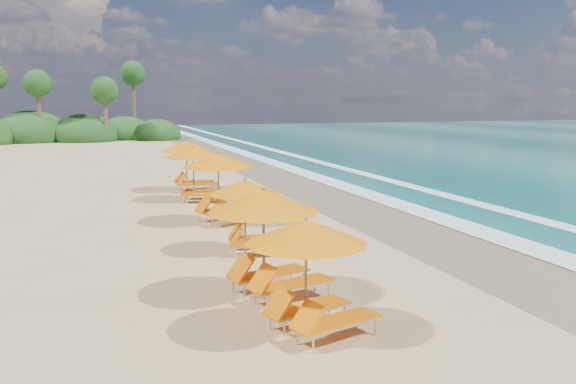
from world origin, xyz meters
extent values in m
plane|color=tan|center=(0.00, 0.00, 0.00)|extent=(160.00, 160.00, 0.00)
cube|color=olive|center=(4.00, 0.00, 0.01)|extent=(4.00, 160.00, 0.01)
cube|color=white|center=(5.50, 0.00, 0.03)|extent=(1.20, 160.00, 0.01)
cube|color=white|center=(8.50, 0.00, 0.02)|extent=(0.80, 160.00, 0.01)
cylinder|color=olive|center=(-2.42, -8.03, 1.01)|extent=(0.05, 0.05, 2.01)
cone|color=orange|center=(-2.42, -8.03, 1.84)|extent=(2.56, 2.56, 0.40)
sphere|color=olive|center=(-2.42, -8.03, 2.06)|extent=(0.07, 0.07, 0.07)
cylinder|color=olive|center=(-2.53, -5.91, 1.10)|extent=(0.06, 0.06, 2.20)
cone|color=orange|center=(-2.53, -5.91, 2.01)|extent=(2.76, 2.76, 0.44)
sphere|color=olive|center=(-2.53, -5.91, 2.26)|extent=(0.08, 0.08, 0.08)
cylinder|color=olive|center=(-1.95, -2.23, 0.96)|extent=(0.05, 0.05, 1.92)
cone|color=orange|center=(-1.95, -2.23, 1.75)|extent=(2.32, 2.32, 0.39)
sphere|color=olive|center=(-1.95, -2.23, 1.97)|extent=(0.07, 0.07, 0.07)
cylinder|color=olive|center=(-1.83, 1.64, 1.14)|extent=(0.06, 0.06, 2.29)
cone|color=orange|center=(-1.83, 1.64, 2.09)|extent=(2.91, 2.91, 0.46)
sphere|color=olive|center=(-1.83, 1.64, 2.35)|extent=(0.08, 0.08, 0.08)
cylinder|color=olive|center=(-1.83, 6.31, 1.07)|extent=(0.05, 0.05, 2.15)
cone|color=orange|center=(-1.83, 6.31, 1.96)|extent=(2.72, 2.72, 0.43)
sphere|color=olive|center=(-1.83, 6.31, 2.20)|extent=(0.08, 0.08, 0.08)
cylinder|color=olive|center=(-1.68, 9.01, 1.09)|extent=(0.05, 0.05, 2.19)
cone|color=orange|center=(-1.68, 9.01, 2.00)|extent=(2.28, 2.28, 0.44)
sphere|color=olive|center=(-1.68, 9.01, 2.25)|extent=(0.08, 0.08, 0.08)
ellipsoid|color=#163D14|center=(-6.00, 45.00, 0.62)|extent=(6.40, 6.40, 4.16)
ellipsoid|color=#163D14|center=(-11.00, 46.00, 0.70)|extent=(7.20, 7.20, 4.68)
ellipsoid|color=#163D14|center=(-2.00, 47.00, 0.55)|extent=(5.60, 5.60, 3.64)
ellipsoid|color=#163D14|center=(1.00, 45.00, 0.49)|extent=(5.00, 5.00, 3.25)
cylinder|color=brown|center=(-4.00, 43.00, 2.50)|extent=(0.36, 0.36, 5.00)
sphere|color=#163D14|center=(-4.00, 43.00, 5.00)|extent=(2.60, 2.60, 2.60)
cylinder|color=brown|center=(-10.00, 44.00, 2.80)|extent=(0.36, 0.36, 5.60)
sphere|color=#163D14|center=(-10.00, 44.00, 5.60)|extent=(2.60, 2.60, 2.60)
cylinder|color=brown|center=(-1.00, 47.00, 3.40)|extent=(0.36, 0.36, 6.80)
sphere|color=#163D14|center=(-1.00, 47.00, 6.80)|extent=(2.60, 2.60, 2.60)
camera|label=1|loc=(-5.78, -16.97, 3.99)|focal=36.71mm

